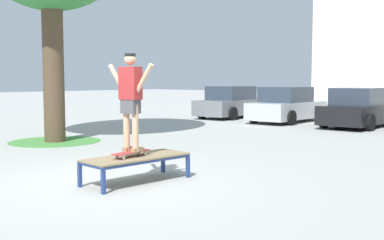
% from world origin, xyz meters
% --- Properties ---
extents(ground_plane, '(120.00, 120.00, 0.00)m').
position_xyz_m(ground_plane, '(0.00, 0.00, 0.00)').
color(ground_plane, '#A8A8A3').
extents(skate_box, '(0.92, 1.96, 0.46)m').
position_xyz_m(skate_box, '(0.41, 0.27, 0.41)').
color(skate_box, navy).
rests_on(skate_box, ground).
extents(skateboard, '(0.29, 0.82, 0.09)m').
position_xyz_m(skateboard, '(0.40, 0.16, 0.54)').
color(skateboard, '#B23333').
rests_on(skateboard, skate_box).
extents(skater, '(1.00, 0.32, 1.69)m').
position_xyz_m(skater, '(0.40, 0.16, 1.53)').
color(skater, tan).
rests_on(skater, skateboard).
extents(grass_patch_near_left, '(2.63, 2.63, 0.01)m').
position_xyz_m(grass_patch_near_left, '(-5.46, 2.45, 0.00)').
color(grass_patch_near_left, '#47893D').
rests_on(grass_patch_near_left, ground).
extents(car_grey, '(2.04, 4.26, 1.50)m').
position_xyz_m(car_grey, '(-6.73, 12.99, 0.69)').
color(car_grey, slate).
rests_on(car_grey, ground).
extents(car_silver, '(1.98, 4.23, 1.50)m').
position_xyz_m(car_silver, '(-3.55, 12.59, 0.69)').
color(car_silver, '#B7BABF').
rests_on(car_silver, ground).
extents(car_black, '(1.94, 4.21, 1.50)m').
position_xyz_m(car_black, '(-0.38, 12.53, 0.69)').
color(car_black, black).
rests_on(car_black, ground).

